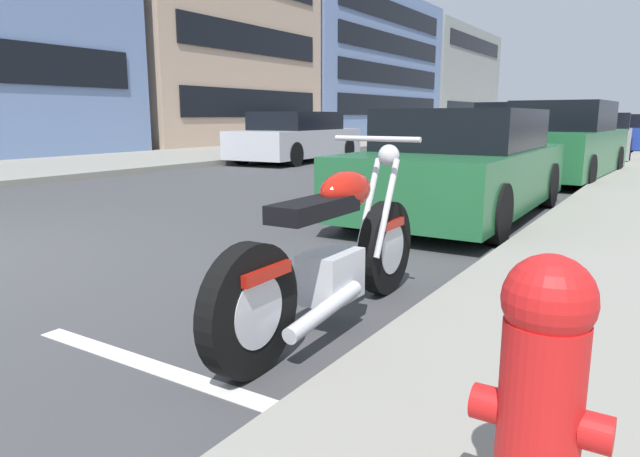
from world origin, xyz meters
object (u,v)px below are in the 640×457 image
at_px(crossing_truck, 519,122).
at_px(car_opposite_curb, 297,138).
at_px(parked_motorcycle, 333,256).
at_px(parked_car_at_intersection, 562,144).
at_px(fire_hydrant, 542,389).
at_px(parked_car_mid_block, 595,138).
at_px(parked_car_across_street, 462,166).
at_px(parked_car_second_in_row, 616,133).

xyz_separation_m(crossing_truck, car_opposite_curb, (-15.57, 2.37, -0.33)).
bearing_deg(car_opposite_curb, parked_motorcycle, 31.70).
height_order(parked_motorcycle, parked_car_at_intersection, parked_car_at_intersection).
bearing_deg(fire_hydrant, crossing_truck, 13.45).
bearing_deg(parked_car_mid_block, parked_motorcycle, 177.92).
distance_m(parked_car_across_street, fire_hydrant, 5.86).
height_order(parked_car_across_street, car_opposite_curb, car_opposite_curb).
height_order(parked_motorcycle, parked_car_across_street, parked_car_across_street).
xyz_separation_m(parked_car_at_intersection, parked_car_mid_block, (5.97, 0.09, -0.07)).
xyz_separation_m(parked_car_across_street, parked_car_second_in_row, (16.43, -0.26, 0.00)).
height_order(parked_car_second_in_row, car_opposite_curb, car_opposite_curb).
relative_size(parked_car_at_intersection, parked_car_second_in_row, 1.00).
distance_m(parked_car_across_street, crossing_truck, 22.30).
height_order(parked_motorcycle, parked_car_second_in_row, parked_car_second_in_row).
height_order(parked_car_across_street, parked_car_second_in_row, parked_car_across_street).
relative_size(parked_motorcycle, parked_car_across_street, 0.53).
distance_m(parked_car_at_intersection, crossing_truck, 17.21).
distance_m(car_opposite_curb, fire_hydrant, 14.75).
bearing_deg(car_opposite_curb, fire_hydrant, 33.26).
relative_size(parked_motorcycle, parked_car_at_intersection, 0.47).
bearing_deg(parked_car_at_intersection, crossing_truck, 19.15).
relative_size(parked_car_across_street, parked_car_mid_block, 0.88).
distance_m(crossing_truck, fire_hydrant, 28.10).
distance_m(parked_car_across_street, parked_car_mid_block, 11.28).
distance_m(parked_car_second_in_row, car_opposite_curb, 12.40).
bearing_deg(crossing_truck, parked_car_at_intersection, 109.39).
bearing_deg(fire_hydrant, parked_car_second_in_row, 4.68).
relative_size(parked_car_mid_block, crossing_truck, 0.87).
bearing_deg(parked_car_second_in_row, parked_motorcycle, 178.08).
bearing_deg(parked_car_second_in_row, parked_car_at_intersection, 177.21).
xyz_separation_m(parked_car_at_intersection, parked_car_second_in_row, (11.12, 0.02, -0.07)).
distance_m(parked_car_across_street, car_opposite_curb, 9.29).
xyz_separation_m(parked_motorcycle, parked_car_second_in_row, (20.57, 0.34, 0.20)).
xyz_separation_m(parked_car_second_in_row, car_opposite_curb, (-10.16, 7.11, 0.03)).
bearing_deg(car_opposite_curb, crossing_truck, 167.47).
bearing_deg(crossing_truck, parked_car_across_street, 104.92).
bearing_deg(crossing_truck, parked_car_second_in_row, 134.57).
relative_size(parked_car_second_in_row, car_opposite_curb, 1.00).
bearing_deg(parked_car_across_street, crossing_truck, 10.78).
height_order(parked_car_mid_block, crossing_truck, crossing_truck).
xyz_separation_m(parked_motorcycle, fire_hydrant, (-1.34, -1.45, 0.11)).
relative_size(parked_car_at_intersection, crossing_truck, 0.87).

